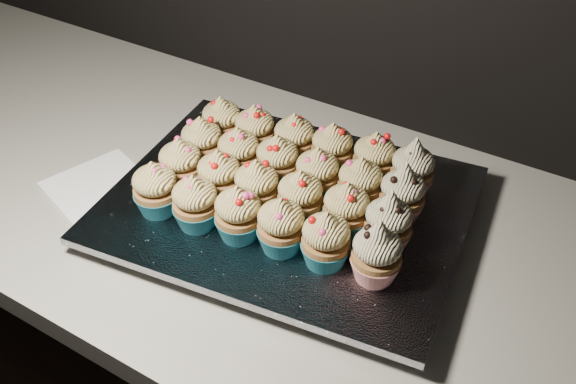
% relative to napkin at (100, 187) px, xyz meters
% --- Properties ---
extents(cabinet, '(2.40, 0.60, 0.86)m').
position_rel_napkin_xyz_m(cabinet, '(0.19, 0.10, -0.47)').
color(cabinet, black).
rests_on(cabinet, ground).
extents(worktop, '(2.44, 0.64, 0.04)m').
position_rel_napkin_xyz_m(worktop, '(0.19, 0.10, -0.02)').
color(worktop, beige).
rests_on(worktop, cabinet).
extents(napkin, '(0.18, 0.18, 0.00)m').
position_rel_napkin_xyz_m(napkin, '(0.00, 0.00, 0.00)').
color(napkin, white).
rests_on(napkin, worktop).
extents(baking_tray, '(0.50, 0.40, 0.02)m').
position_rel_napkin_xyz_m(baking_tray, '(0.28, 0.09, 0.01)').
color(baking_tray, black).
rests_on(baking_tray, worktop).
extents(foil_lining, '(0.54, 0.45, 0.01)m').
position_rel_napkin_xyz_m(foil_lining, '(0.28, 0.09, 0.03)').
color(foil_lining, silver).
rests_on(foil_lining, baking_tray).
extents(cupcake_0, '(0.06, 0.06, 0.08)m').
position_rel_napkin_xyz_m(cupcake_0, '(0.14, -0.02, 0.07)').
color(cupcake_0, '#1C7184').
rests_on(cupcake_0, foil_lining).
extents(cupcake_1, '(0.06, 0.06, 0.08)m').
position_rel_napkin_xyz_m(cupcake_1, '(0.20, -0.02, 0.07)').
color(cupcake_1, '#1C7184').
rests_on(cupcake_1, foil_lining).
extents(cupcake_2, '(0.06, 0.06, 0.08)m').
position_rel_napkin_xyz_m(cupcake_2, '(0.27, -0.00, 0.07)').
color(cupcake_2, '#1C7184').
rests_on(cupcake_2, foil_lining).
extents(cupcake_3, '(0.06, 0.06, 0.08)m').
position_rel_napkin_xyz_m(cupcake_3, '(0.33, 0.00, 0.07)').
color(cupcake_3, '#1C7184').
rests_on(cupcake_3, foil_lining).
extents(cupcake_4, '(0.06, 0.06, 0.08)m').
position_rel_napkin_xyz_m(cupcake_4, '(0.39, 0.01, 0.07)').
color(cupcake_4, '#1C7184').
rests_on(cupcake_4, foil_lining).
extents(cupcake_5, '(0.06, 0.06, 0.10)m').
position_rel_napkin_xyz_m(cupcake_5, '(0.45, 0.02, 0.07)').
color(cupcake_5, red).
rests_on(cupcake_5, foil_lining).
extents(cupcake_6, '(0.06, 0.06, 0.08)m').
position_rel_napkin_xyz_m(cupcake_6, '(0.14, 0.04, 0.07)').
color(cupcake_6, '#1C7184').
rests_on(cupcake_6, foil_lining).
extents(cupcake_7, '(0.06, 0.06, 0.08)m').
position_rel_napkin_xyz_m(cupcake_7, '(0.20, 0.05, 0.07)').
color(cupcake_7, '#1C7184').
rests_on(cupcake_7, foil_lining).
extents(cupcake_8, '(0.06, 0.06, 0.08)m').
position_rel_napkin_xyz_m(cupcake_8, '(0.26, 0.05, 0.07)').
color(cupcake_8, '#1C7184').
rests_on(cupcake_8, foil_lining).
extents(cupcake_9, '(0.06, 0.06, 0.08)m').
position_rel_napkin_xyz_m(cupcake_9, '(0.32, 0.07, 0.07)').
color(cupcake_9, '#1C7184').
rests_on(cupcake_9, foil_lining).
extents(cupcake_10, '(0.06, 0.06, 0.08)m').
position_rel_napkin_xyz_m(cupcake_10, '(0.38, 0.07, 0.07)').
color(cupcake_10, '#1C7184').
rests_on(cupcake_10, foil_lining).
extents(cupcake_11, '(0.06, 0.06, 0.10)m').
position_rel_napkin_xyz_m(cupcake_11, '(0.44, 0.08, 0.07)').
color(cupcake_11, red).
rests_on(cupcake_11, foil_lining).
extents(cupcake_12, '(0.06, 0.06, 0.08)m').
position_rel_napkin_xyz_m(cupcake_12, '(0.13, 0.10, 0.07)').
color(cupcake_12, '#1C7184').
rests_on(cupcake_12, foil_lining).
extents(cupcake_13, '(0.06, 0.06, 0.08)m').
position_rel_napkin_xyz_m(cupcake_13, '(0.19, 0.11, 0.07)').
color(cupcake_13, '#1C7184').
rests_on(cupcake_13, foil_lining).
extents(cupcake_14, '(0.06, 0.06, 0.08)m').
position_rel_napkin_xyz_m(cupcake_14, '(0.25, 0.12, 0.07)').
color(cupcake_14, '#1C7184').
rests_on(cupcake_14, foil_lining).
extents(cupcake_15, '(0.06, 0.06, 0.08)m').
position_rel_napkin_xyz_m(cupcake_15, '(0.31, 0.12, 0.07)').
color(cupcake_15, '#1C7184').
rests_on(cupcake_15, foil_lining).
extents(cupcake_16, '(0.06, 0.06, 0.08)m').
position_rel_napkin_xyz_m(cupcake_16, '(0.37, 0.13, 0.07)').
color(cupcake_16, '#1C7184').
rests_on(cupcake_16, foil_lining).
extents(cupcake_17, '(0.06, 0.06, 0.10)m').
position_rel_napkin_xyz_m(cupcake_17, '(0.43, 0.14, 0.07)').
color(cupcake_17, red).
rests_on(cupcake_17, foil_lining).
extents(cupcake_18, '(0.06, 0.06, 0.08)m').
position_rel_napkin_xyz_m(cupcake_18, '(0.12, 0.16, 0.07)').
color(cupcake_18, '#1C7184').
rests_on(cupcake_18, foil_lining).
extents(cupcake_19, '(0.06, 0.06, 0.08)m').
position_rel_napkin_xyz_m(cupcake_19, '(0.18, 0.17, 0.07)').
color(cupcake_19, '#1C7184').
rests_on(cupcake_19, foil_lining).
extents(cupcake_20, '(0.06, 0.06, 0.08)m').
position_rel_napkin_xyz_m(cupcake_20, '(0.24, 0.18, 0.07)').
color(cupcake_20, '#1C7184').
rests_on(cupcake_20, foil_lining).
extents(cupcake_21, '(0.06, 0.06, 0.08)m').
position_rel_napkin_xyz_m(cupcake_21, '(0.30, 0.19, 0.07)').
color(cupcake_21, '#1C7184').
rests_on(cupcake_21, foil_lining).
extents(cupcake_22, '(0.06, 0.06, 0.08)m').
position_rel_napkin_xyz_m(cupcake_22, '(0.37, 0.20, 0.07)').
color(cupcake_22, '#1C7184').
rests_on(cupcake_22, foil_lining).
extents(cupcake_23, '(0.06, 0.06, 0.10)m').
position_rel_napkin_xyz_m(cupcake_23, '(0.42, 0.20, 0.07)').
color(cupcake_23, red).
rests_on(cupcake_23, foil_lining).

